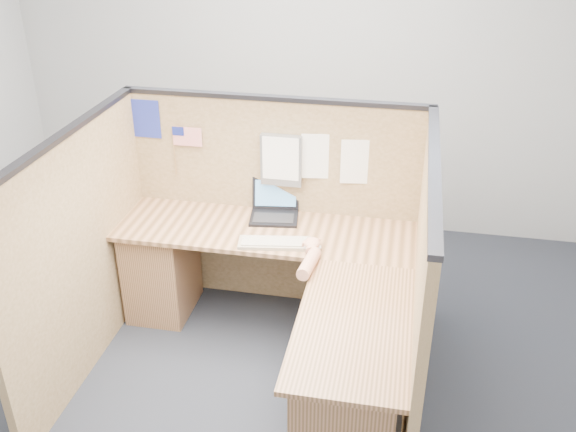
% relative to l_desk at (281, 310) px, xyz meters
% --- Properties ---
extents(floor, '(5.00, 5.00, 0.00)m').
position_rel_l_desk_xyz_m(floor, '(-0.18, -0.29, -0.39)').
color(floor, '#1F222C').
rests_on(floor, ground).
extents(wall_back, '(5.00, 0.00, 5.00)m').
position_rel_l_desk_xyz_m(wall_back, '(-0.18, 1.96, 1.01)').
color(wall_back, '#A9ABAF').
rests_on(wall_back, floor).
extents(cubicle_partitions, '(2.06, 1.83, 1.53)m').
position_rel_l_desk_xyz_m(cubicle_partitions, '(-0.18, 0.14, 0.38)').
color(cubicle_partitions, brown).
rests_on(cubicle_partitions, floor).
extents(l_desk, '(1.95, 1.75, 0.73)m').
position_rel_l_desk_xyz_m(l_desk, '(0.00, 0.00, 0.00)').
color(l_desk, brown).
rests_on(l_desk, floor).
extents(laptop, '(0.35, 0.34, 0.23)m').
position_rel_l_desk_xyz_m(laptop, '(-0.16, 0.60, 0.39)').
color(laptop, black).
rests_on(laptop, l_desk).
extents(keyboard, '(0.47, 0.22, 0.03)m').
position_rel_l_desk_xyz_m(keyboard, '(-0.08, 0.21, 0.35)').
color(keyboard, gray).
rests_on(keyboard, l_desk).
extents(mouse, '(0.12, 0.08, 0.05)m').
position_rel_l_desk_xyz_m(mouse, '(0.16, 0.19, 0.36)').
color(mouse, silver).
rests_on(mouse, l_desk).
extents(hand_forearm, '(0.12, 0.41, 0.09)m').
position_rel_l_desk_xyz_m(hand_forearm, '(0.17, 0.04, 0.38)').
color(hand_forearm, tan).
rests_on(hand_forearm, l_desk).
extents(blue_poster, '(0.20, 0.01, 0.26)m').
position_rel_l_desk_xyz_m(blue_poster, '(-1.06, 0.68, 0.93)').
color(blue_poster, navy).
rests_on(blue_poster, cubicle_partitions).
extents(american_flag, '(0.21, 0.01, 0.35)m').
position_rel_l_desk_xyz_m(american_flag, '(-0.80, 0.67, 0.82)').
color(american_flag, olive).
rests_on(american_flag, cubicle_partitions).
extents(file_holder, '(0.28, 0.05, 0.35)m').
position_rel_l_desk_xyz_m(file_holder, '(-0.13, 0.66, 0.72)').
color(file_holder, slate).
rests_on(file_holder, cubicle_partitions).
extents(paper_left, '(0.24, 0.04, 0.31)m').
position_rel_l_desk_xyz_m(paper_left, '(0.12, 0.68, 0.76)').
color(paper_left, white).
rests_on(paper_left, cubicle_partitions).
extents(paper_right, '(0.24, 0.04, 0.30)m').
position_rel_l_desk_xyz_m(paper_right, '(0.38, 0.68, 0.74)').
color(paper_right, white).
rests_on(paper_right, cubicle_partitions).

